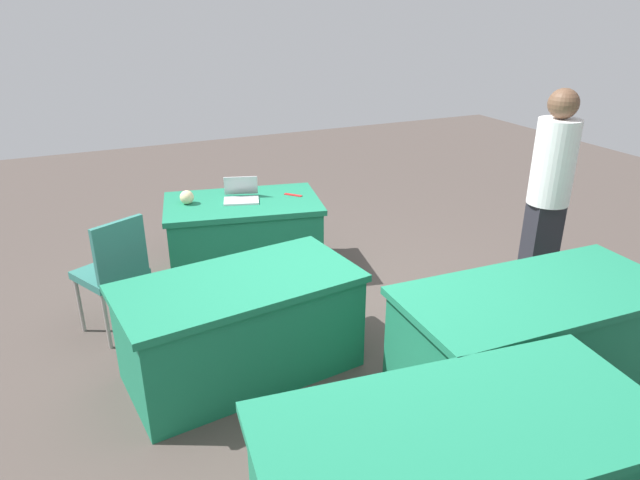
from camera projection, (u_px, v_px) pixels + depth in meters
name	position (u px, v px, depth m)	size (l,w,h in m)	color
ground_plane	(329.00, 347.00, 4.35)	(14.40, 14.40, 0.00)	#4C423D
table_foreground	(244.00, 237.00, 5.41)	(1.57, 1.13, 0.73)	#1E7A56
table_mid_left	(532.00, 338.00, 3.80)	(1.89, 0.93, 0.73)	#1E7A56
table_back_left	(241.00, 327.00, 3.93)	(1.71, 1.01, 0.73)	#1E7A56
chair_tucked_right	(114.00, 268.00, 4.32)	(0.59, 0.59, 0.98)	#9E9993
person_presenter	(550.00, 187.00, 4.69)	(0.37, 0.37, 1.83)	#26262D
laptop_silver	(241.00, 196.00, 5.29)	(0.39, 0.37, 0.21)	silver
yarn_ball	(187.00, 197.00, 5.17)	(0.13, 0.13, 0.13)	beige
scissors_red	(293.00, 195.00, 5.42)	(0.18, 0.04, 0.01)	red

